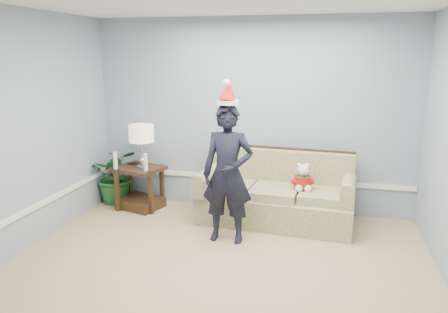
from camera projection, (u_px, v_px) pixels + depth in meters
name	position (u px, v px, depth m)	size (l,w,h in m)	color
room_shell	(200.00, 155.00, 3.73)	(4.54, 5.04, 2.74)	tan
wainscot_trim	(136.00, 201.00, 5.32)	(4.49, 4.99, 0.06)	white
sofa	(276.00, 197.00, 5.83)	(2.08, 1.02, 0.94)	#465528
side_table	(140.00, 192.00, 6.35)	(0.76, 0.70, 0.62)	#3D2516
table_lamp	(142.00, 135.00, 6.09)	(0.35, 0.35, 0.62)	silver
candle_pair	(130.00, 162.00, 6.08)	(0.52, 0.06, 0.24)	silver
houseplant	(117.00, 175.00, 6.56)	(0.76, 0.66, 0.84)	#1A5525
man	(228.00, 174.00, 5.11)	(0.60, 0.39, 1.65)	black
santa_hat	(228.00, 93.00, 4.91)	(0.28, 0.30, 0.30)	white
teddy_bear	(303.00, 180.00, 5.58)	(0.26, 0.27, 0.36)	white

